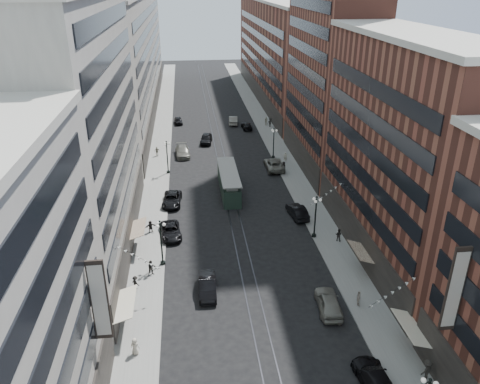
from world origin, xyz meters
name	(u,v)px	position (x,y,z in m)	size (l,w,h in m)	color
ground	(222,161)	(0.00, 60.00, 0.00)	(220.00, 220.00, 0.00)	black
sidewalk_west	(161,144)	(-11.00, 70.00, 0.07)	(4.00, 180.00, 0.15)	gray
sidewalk_east	(273,140)	(11.00, 70.00, 0.07)	(4.00, 180.00, 0.15)	gray
rail_west	(214,142)	(-0.70, 70.00, 0.01)	(0.12, 180.00, 0.02)	#2D2D33
rail_east	(221,142)	(0.70, 70.00, 0.01)	(0.12, 180.00, 0.02)	#2D2D33
building_west_mid	(82,134)	(-17.00, 33.00, 14.00)	(8.00, 36.00, 28.00)	#AAA597
building_west_far	(135,55)	(-17.00, 96.00, 13.00)	(8.00, 90.00, 26.00)	#AAA597
building_east_mid	(402,155)	(17.00, 28.00, 12.00)	(8.00, 30.00, 24.00)	brown
building_east_tower	(332,37)	(17.00, 56.00, 21.00)	(8.00, 26.00, 42.00)	brown
building_east_far	(273,52)	(17.00, 105.00, 12.00)	(8.00, 72.00, 24.00)	brown
lamppost_sw_far	(161,241)	(-9.20, 28.00, 3.10)	(1.03, 1.14, 5.52)	black
lamppost_sw_mid	(167,156)	(-9.20, 55.00, 3.10)	(1.03, 1.14, 5.52)	black
lamppost_se_far	(315,215)	(9.20, 32.00, 3.10)	(1.03, 1.14, 5.52)	black
lamppost_se_mid	(274,142)	(9.20, 60.00, 3.10)	(1.03, 1.14, 5.52)	black
streetcar	(229,182)	(0.00, 46.74, 1.54)	(2.67, 12.05, 3.33)	#203227
car_2	(171,231)	(-8.40, 34.42, 0.71)	(2.37, 5.14, 1.43)	black
car_3	(376,380)	(7.91, 8.64, 0.82)	(2.31, 5.68, 1.65)	black
car_4	(329,302)	(6.98, 18.31, 0.88)	(2.09, 5.18, 1.77)	gray
car_5	(207,286)	(-4.50, 22.39, 0.82)	(1.74, 4.98, 1.64)	black
pedestrian_1	(135,346)	(-11.06, 14.40, 0.96)	(0.79, 0.43, 1.62)	#BEB29D
pedestrian_2	(151,268)	(-10.30, 26.04, 1.02)	(0.85, 0.47, 1.74)	black
pedestrian_3	(427,370)	(12.21, 8.97, 1.07)	(1.19, 0.49, 1.84)	black
pedestrian_4	(359,298)	(10.05, 18.54, 0.94)	(0.93, 0.42, 1.58)	#B2A494
car_7	(172,199)	(-8.40, 43.47, 0.76)	(2.51, 5.45, 1.51)	black
car_8	(183,151)	(-6.80, 63.19, 0.85)	(2.39, 5.89, 1.71)	#626157
car_9	(178,121)	(-7.62, 83.78, 0.70)	(1.66, 4.12, 1.40)	black
car_10	(297,211)	(8.38, 37.64, 0.82)	(1.74, 4.99, 1.64)	black
car_11	(274,164)	(8.40, 54.93, 0.86)	(2.85, 6.18, 1.72)	slate
car_12	(247,126)	(6.80, 78.22, 0.70)	(1.95, 4.79, 1.39)	black
car_13	(206,139)	(-2.20, 69.86, 0.89)	(2.11, 5.24, 1.79)	black
car_14	(233,120)	(4.33, 82.13, 0.87)	(1.84, 5.28, 1.74)	gray
pedestrian_5	(151,226)	(-10.94, 35.53, 0.92)	(1.43, 0.41, 1.54)	black
pedestrian_6	(157,151)	(-11.33, 63.35, 1.01)	(1.01, 0.46, 1.72)	#9D9982
pedestrian_7	(338,235)	(11.87, 30.70, 0.94)	(0.77, 0.42, 1.59)	black
pedestrian_8	(285,157)	(10.96, 58.00, 0.97)	(0.60, 0.39, 1.63)	#BCB69C
pedestrian_9	(270,122)	(11.96, 78.70, 1.12)	(1.25, 0.52, 1.93)	black
pedestrian_extra_0	(284,166)	(9.72, 53.50, 0.99)	(0.82, 0.45, 1.69)	black
pedestrian_extra_1	(266,121)	(11.29, 80.05, 1.03)	(1.03, 0.47, 1.76)	#B2AD93
pedestrian_extra_2	(135,283)	(-11.81, 23.71, 0.90)	(0.97, 0.40, 1.49)	black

